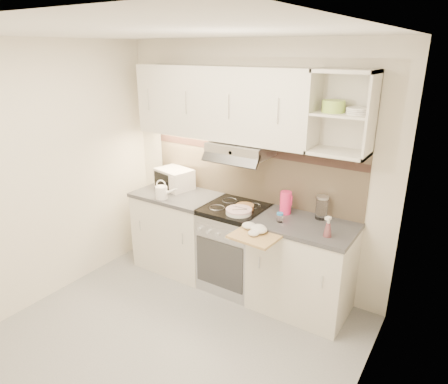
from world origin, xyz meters
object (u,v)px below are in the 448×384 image
(microwave, at_px, (174,179))
(spray_bottle, at_px, (328,228))
(electric_range, at_px, (235,247))
(plate_stack, at_px, (239,211))
(watering_can, at_px, (162,192))
(cutting_board, at_px, (256,236))
(glass_jar, at_px, (322,207))
(pink_pitcher, at_px, (286,203))

(microwave, xyz_separation_m, spray_bottle, (1.89, -0.26, -0.04))
(electric_range, distance_m, plate_stack, 0.50)
(electric_range, distance_m, watering_can, 0.96)
(electric_range, distance_m, microwave, 1.05)
(cutting_board, bearing_deg, plate_stack, 144.72)
(plate_stack, xyz_separation_m, cutting_board, (0.35, -0.28, -0.05))
(glass_jar, xyz_separation_m, spray_bottle, (0.18, -0.33, -0.04))
(spray_bottle, bearing_deg, microwave, -174.46)
(pink_pitcher, relative_size, spray_bottle, 1.12)
(plate_stack, relative_size, glass_jar, 1.14)
(electric_range, xyz_separation_m, cutting_board, (0.47, -0.41, 0.42))
(microwave, bearing_deg, cutting_board, -8.54)
(microwave, relative_size, cutting_board, 1.13)
(watering_can, height_order, glass_jar, glass_jar)
(electric_range, bearing_deg, plate_stack, -46.76)
(pink_pitcher, distance_m, cutting_board, 0.55)
(microwave, height_order, spray_bottle, microwave)
(plate_stack, bearing_deg, pink_pitcher, 33.72)
(watering_can, bearing_deg, pink_pitcher, -4.19)
(microwave, bearing_deg, glass_jar, 15.27)
(pink_pitcher, xyz_separation_m, cutting_board, (-0.03, -0.53, -0.14))
(plate_stack, height_order, cutting_board, plate_stack)
(glass_jar, bearing_deg, electric_range, -167.09)
(spray_bottle, relative_size, cutting_board, 0.49)
(plate_stack, xyz_separation_m, glass_jar, (0.71, 0.32, 0.09))
(glass_jar, distance_m, cutting_board, 0.72)
(electric_range, xyz_separation_m, microwave, (-0.88, 0.12, 0.56))
(electric_range, bearing_deg, glass_jar, 12.91)
(spray_bottle, xyz_separation_m, cutting_board, (-0.54, -0.27, -0.11))
(glass_jar, bearing_deg, plate_stack, -155.95)
(watering_can, bearing_deg, cutting_board, -28.12)
(electric_range, xyz_separation_m, spray_bottle, (1.01, -0.14, 0.53))
(electric_range, relative_size, spray_bottle, 4.59)
(glass_jar, bearing_deg, microwave, -177.55)
(watering_can, bearing_deg, plate_stack, -13.43)
(spray_bottle, bearing_deg, cutting_board, -140.34)
(cutting_board, bearing_deg, spray_bottle, 30.29)
(plate_stack, bearing_deg, cutting_board, -39.34)
(glass_jar, bearing_deg, watering_can, -165.73)
(electric_range, bearing_deg, pink_pitcher, 14.02)
(plate_stack, bearing_deg, microwave, 166.35)
(pink_pitcher, bearing_deg, plate_stack, -159.64)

